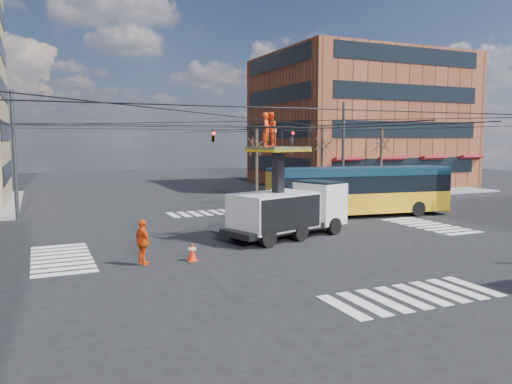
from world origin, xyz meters
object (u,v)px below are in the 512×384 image
object	(u,v)px
city_bus	(359,190)
worker_ground	(143,242)
utility_truck	(289,197)
traffic_cone	(192,251)
flagger	(310,207)

from	to	relation	value
city_bus	worker_ground	xyz separation A→B (m)	(-15.47, -7.10, -0.81)
utility_truck	worker_ground	size ratio (longest dim) A/B	4.02
traffic_cone	flagger	bearing A→B (deg)	34.05
worker_ground	flagger	world-z (taller)	flagger
traffic_cone	city_bus	bearing A→B (deg)	28.34
city_bus	worker_ground	size ratio (longest dim) A/B	6.73
utility_truck	flagger	bearing A→B (deg)	27.98
traffic_cone	worker_ground	xyz separation A→B (m)	(-1.98, 0.17, 0.53)
city_bus	flagger	bearing A→B (deg)	-158.77
worker_ground	utility_truck	bearing A→B (deg)	-88.09
city_bus	flagger	world-z (taller)	city_bus
utility_truck	traffic_cone	xyz separation A→B (m)	(-6.05, -2.95, -1.68)
city_bus	utility_truck	bearing A→B (deg)	-142.60
utility_truck	city_bus	size ratio (longest dim) A/B	0.60
utility_truck	city_bus	distance (m)	8.61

